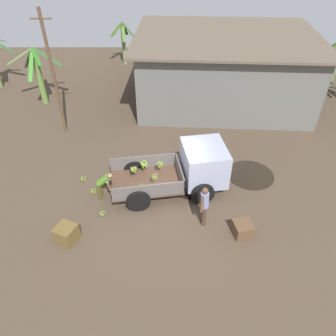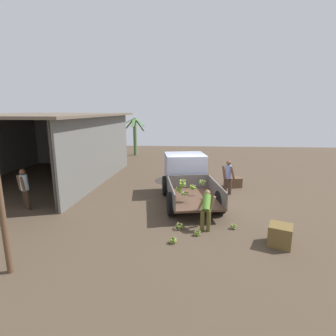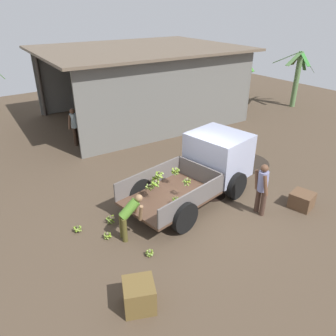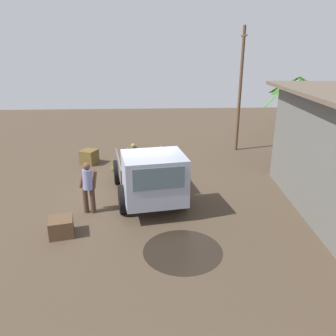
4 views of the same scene
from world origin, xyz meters
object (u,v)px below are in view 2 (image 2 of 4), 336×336
object	(u,v)px
person_worker_loading	(206,208)
banana_bunch_on_ground_0	(179,226)
banana_bunch_on_ground_2	(197,232)
cargo_truck	(186,174)
banana_bunch_on_ground_1	(234,226)
wooden_crate_1	(234,182)
person_bystander_near_shed	(24,187)
wooden_crate_0	(280,235)
banana_bunch_on_ground_3	(173,240)
person_foreground_visitor	(228,176)

from	to	relation	value
person_worker_loading	banana_bunch_on_ground_0	world-z (taller)	person_worker_loading
banana_bunch_on_ground_0	banana_bunch_on_ground_2	bearing A→B (deg)	-123.81
cargo_truck	banana_bunch_on_ground_2	size ratio (longest dim) A/B	19.45
banana_bunch_on_ground_0	banana_bunch_on_ground_1	world-z (taller)	banana_bunch_on_ground_0
banana_bunch_on_ground_1	wooden_crate_1	xyz separation A→B (m)	(5.07, -0.90, 0.15)
banana_bunch_on_ground_2	wooden_crate_1	world-z (taller)	wooden_crate_1
cargo_truck	banana_bunch_on_ground_1	world-z (taller)	cargo_truck
cargo_truck	banana_bunch_on_ground_2	bearing A→B (deg)	175.96
person_bystander_near_shed	person_worker_loading	bearing A→B (deg)	117.06
wooden_crate_0	wooden_crate_1	distance (m)	6.08
banana_bunch_on_ground_2	wooden_crate_0	size ratio (longest dim) A/B	0.38
person_bystander_near_shed	wooden_crate_0	world-z (taller)	person_bystander_near_shed
cargo_truck	person_bystander_near_shed	world-z (taller)	cargo_truck
cargo_truck	person_worker_loading	xyz separation A→B (m)	(-3.46, -0.68, -0.28)
banana_bunch_on_ground_3	wooden_crate_0	bearing A→B (deg)	-88.23
person_bystander_near_shed	banana_bunch_on_ground_2	world-z (taller)	person_bystander_near_shed
banana_bunch_on_ground_0	banana_bunch_on_ground_2	size ratio (longest dim) A/B	1.20
banana_bunch_on_ground_1	wooden_crate_1	world-z (taller)	wooden_crate_1
person_foreground_visitor	wooden_crate_0	size ratio (longest dim) A/B	2.55
person_foreground_visitor	person_worker_loading	size ratio (longest dim) A/B	1.30
person_foreground_visitor	banana_bunch_on_ground_3	distance (m)	5.44
wooden_crate_0	person_bystander_near_shed	bearing A→B (deg)	76.18
wooden_crate_1	cargo_truck	bearing A→B (deg)	122.78
banana_bunch_on_ground_0	wooden_crate_1	xyz separation A→B (m)	(5.24, -2.73, 0.11)
person_foreground_visitor	person_bystander_near_shed	xyz separation A→B (m)	(-2.46, 8.42, 0.01)
banana_bunch_on_ground_1	wooden_crate_1	distance (m)	5.15
cargo_truck	banana_bunch_on_ground_3	size ratio (longest dim) A/B	19.69
banana_bunch_on_ground_2	cargo_truck	bearing A→B (deg)	5.23
banana_bunch_on_ground_1	banana_bunch_on_ground_2	world-z (taller)	banana_bunch_on_ground_2
banana_bunch_on_ground_0	banana_bunch_on_ground_2	xyz separation A→B (m)	(-0.39, -0.58, -0.04)
person_foreground_visitor	banana_bunch_on_ground_3	size ratio (longest dim) A/B	6.88
person_worker_loading	banana_bunch_on_ground_3	distance (m)	1.65
banana_bunch_on_ground_1	banana_bunch_on_ground_2	size ratio (longest dim) A/B	0.93
banana_bunch_on_ground_0	banana_bunch_on_ground_3	xyz separation A→B (m)	(-0.94, 0.17, -0.04)
person_bystander_near_shed	banana_bunch_on_ground_3	distance (m)	6.58
banana_bunch_on_ground_2	wooden_crate_1	bearing A→B (deg)	-20.93
banana_bunch_on_ground_2	banana_bunch_on_ground_3	distance (m)	0.93
banana_bunch_on_ground_3	person_worker_loading	bearing A→B (deg)	-44.14
banana_bunch_on_ground_0	banana_bunch_on_ground_2	distance (m)	0.70
wooden_crate_0	wooden_crate_1	xyz separation A→B (m)	(6.08, 0.28, -0.07)
person_bystander_near_shed	cargo_truck	bearing A→B (deg)	145.88
banana_bunch_on_ground_2	wooden_crate_0	distance (m)	2.48
banana_bunch_on_ground_1	person_worker_loading	bearing A→B (deg)	90.88
cargo_truck	person_foreground_visitor	xyz separation A→B (m)	(0.28, -1.96, -0.11)
cargo_truck	banana_bunch_on_ground_0	bearing A→B (deg)	167.35
person_bystander_near_shed	wooden_crate_0	distance (m)	9.55
person_foreground_visitor	person_worker_loading	distance (m)	3.96
banana_bunch_on_ground_1	banana_bunch_on_ground_2	distance (m)	1.37
cargo_truck	banana_bunch_on_ground_3	world-z (taller)	cargo_truck
wooden_crate_0	banana_bunch_on_ground_2	bearing A→B (deg)	79.51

